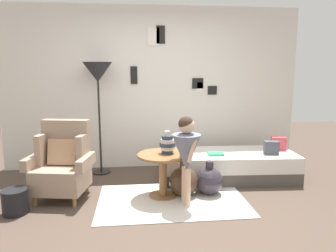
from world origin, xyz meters
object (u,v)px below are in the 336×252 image
object	(u,v)px
vase_striped	(167,144)
book_on_daybed	(216,154)
side_table	(163,166)
demijohn_near	(184,181)
magazine_basket	(15,201)
armchair	(63,163)
daybed	(229,165)
floor_lamp	(98,76)
person_child	(186,150)
demijohn_far	(209,181)

from	to	relation	value
vase_striped	book_on_daybed	xyz separation A→B (m)	(0.74, 0.42, -0.26)
side_table	demijohn_near	world-z (taller)	side_table
vase_striped	magazine_basket	size ratio (longest dim) A/B	1.02
side_table	magazine_basket	bearing A→B (deg)	-169.87
armchair	daybed	size ratio (longest dim) A/B	0.50
armchair	book_on_daybed	xyz separation A→B (m)	(2.05, 0.32, -0.02)
floor_lamp	person_child	size ratio (longest dim) A/B	1.59
magazine_basket	demijohn_near	bearing A→B (deg)	8.93
floor_lamp	person_child	xyz separation A→B (m)	(1.13, -1.32, -0.82)
demijohn_far	vase_striped	bearing A→B (deg)	177.89
side_table	person_child	world-z (taller)	person_child
floor_lamp	side_table	bearing A→B (deg)	-49.65
armchair	demijohn_far	world-z (taller)	armchair
demijohn_near	vase_striped	bearing A→B (deg)	173.19
demijohn_far	armchair	bearing A→B (deg)	176.20
daybed	floor_lamp	size ratio (longest dim) A/B	1.13
armchair	demijohn_near	world-z (taller)	armchair
demijohn_far	magazine_basket	xyz separation A→B (m)	(-2.30, -0.31, -0.04)
person_child	armchair	bearing A→B (deg)	164.51
daybed	magazine_basket	size ratio (longest dim) A/B	6.93
person_child	magazine_basket	bearing A→B (deg)	-179.41
daybed	side_table	distance (m)	1.21
armchair	vase_striped	world-z (taller)	armchair
vase_striped	side_table	bearing A→B (deg)	-152.99
demijohn_far	daybed	bearing A→B (deg)	51.94
vase_striped	floor_lamp	size ratio (longest dim) A/B	0.17
armchair	vase_striped	bearing A→B (deg)	-4.49
magazine_basket	daybed	bearing A→B (deg)	17.78
daybed	book_on_daybed	xyz separation A→B (m)	(-0.25, -0.12, 0.22)
side_table	book_on_daybed	xyz separation A→B (m)	(0.80, 0.45, 0.01)
vase_striped	person_child	bearing A→B (deg)	-58.71
daybed	book_on_daybed	size ratio (longest dim) A/B	8.82
daybed	person_child	size ratio (longest dim) A/B	1.81
side_table	floor_lamp	bearing A→B (deg)	130.35
floor_lamp	demijohn_far	size ratio (longest dim) A/B	3.86
daybed	book_on_daybed	world-z (taller)	book_on_daybed
person_child	book_on_daybed	size ratio (longest dim) A/B	4.88
armchair	person_child	xyz separation A→B (m)	(1.50, -0.42, 0.24)
demijohn_far	magazine_basket	bearing A→B (deg)	-172.24
vase_striped	demijohn_far	xyz separation A→B (m)	(0.54, -0.02, -0.50)
vase_striped	floor_lamp	bearing A→B (deg)	133.05
demijohn_far	person_child	bearing A→B (deg)	-140.34
side_table	person_child	size ratio (longest dim) A/B	0.60
book_on_daybed	demijohn_far	size ratio (longest dim) A/B	0.50
floor_lamp	magazine_basket	bearing A→B (deg)	-121.19
person_child	demijohn_near	bearing A→B (deg)	86.44
daybed	demijohn_far	xyz separation A→B (m)	(-0.44, -0.57, -0.02)
book_on_daybed	demijohn_far	bearing A→B (deg)	-113.89
armchair	demijohn_near	size ratio (longest dim) A/B	2.10
daybed	demijohn_near	world-z (taller)	demijohn_near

